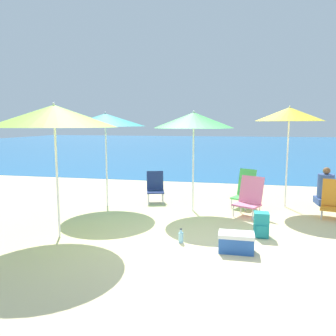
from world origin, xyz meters
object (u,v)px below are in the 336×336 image
beach_umbrella_yellow (289,114)px  backpack_teal (261,225)px  beach_chair_green (245,189)px  person_seated_near (325,190)px  beach_umbrella_teal (105,120)px  beach_umbrella_lime (54,116)px  water_bottle (181,237)px  cooler_box (236,242)px  beach_umbrella_green (194,120)px  beach_chair_navy (155,186)px  beach_chair_pink (249,196)px  beach_chair_orange (333,200)px

beach_umbrella_yellow → backpack_teal: 3.05m
beach_chair_green → person_seated_near: person_seated_near is taller
beach_umbrella_teal → person_seated_near: (5.09, 1.25, -1.66)m
beach_umbrella_yellow → beach_umbrella_lime: size_ratio=1.03×
water_bottle → cooler_box: cooler_box is taller
beach_umbrella_green → beach_chair_navy: bearing=147.4°
cooler_box → beach_umbrella_green: bearing=113.2°
beach_umbrella_yellow → backpack_teal: bearing=-107.4°
beach_umbrella_yellow → water_bottle: size_ratio=9.79×
beach_chair_navy → person_seated_near: person_seated_near is taller
beach_chair_navy → person_seated_near: size_ratio=0.83×
beach_chair_pink → person_seated_near: (1.84, 1.38, -0.05)m
beach_chair_navy → backpack_teal: 3.23m
beach_chair_pink → person_seated_near: size_ratio=0.92×
person_seated_near → cooler_box: bearing=-124.3°
beach_umbrella_yellow → beach_chair_orange: bearing=-41.0°
beach_umbrella_teal → beach_chair_green: bearing=10.6°
beach_chair_orange → person_seated_near: (0.14, 1.19, -0.01)m
water_bottle → cooler_box: (0.89, -0.20, 0.05)m
person_seated_near → beach_chair_green: bearing=-164.3°
beach_umbrella_teal → beach_chair_navy: bearing=34.4°
backpack_teal → cooler_box: 0.88m
beach_chair_orange → water_bottle: 3.54m
beach_umbrella_lime → beach_chair_pink: 4.18m
beach_chair_navy → backpack_teal: bearing=-58.2°
backpack_teal → person_seated_near: bearing=58.1°
beach_chair_pink → cooler_box: bearing=-70.5°
person_seated_near → cooler_box: person_seated_near is taller
beach_umbrella_green → beach_umbrella_yellow: beach_umbrella_yellow is taller
beach_umbrella_yellow → beach_chair_navy: bearing=-178.0°
backpack_teal → water_bottle: (-1.31, -0.56, -0.12)m
water_bottle → backpack_teal: bearing=23.3°
beach_umbrella_yellow → cooler_box: bearing=-110.4°
beach_chair_green → beach_chair_pink: beach_chair_green is taller
beach_umbrella_yellow → beach_chair_pink: size_ratio=2.83×
beach_umbrella_lime → beach_chair_pink: (3.25, 2.04, -1.65)m
beach_chair_navy → beach_chair_orange: (3.96, -0.62, -0.02)m
beach_chair_navy → beach_umbrella_teal: bearing=-162.2°
beach_chair_green → beach_chair_orange: 1.85m
beach_umbrella_lime → person_seated_near: beach_umbrella_lime is taller
beach_umbrella_green → person_seated_near: (3.06, 1.23, -1.65)m
beach_chair_navy → backpack_teal: beach_chair_navy is taller
beach_chair_green → beach_chair_pink: size_ratio=1.06×
beach_umbrella_lime → cooler_box: size_ratio=4.27×
water_bottle → beach_umbrella_teal: bearing=136.2°
water_bottle → beach_chair_pink: bearing=58.6°
beach_umbrella_lime → cooler_box: beach_umbrella_lime is taller
beach_umbrella_teal → cooler_box: (2.99, -2.22, -1.87)m
beach_chair_pink → beach_chair_orange: (1.70, 0.19, -0.04)m
beach_umbrella_teal → beach_chair_navy: (1.00, 0.69, -1.63)m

